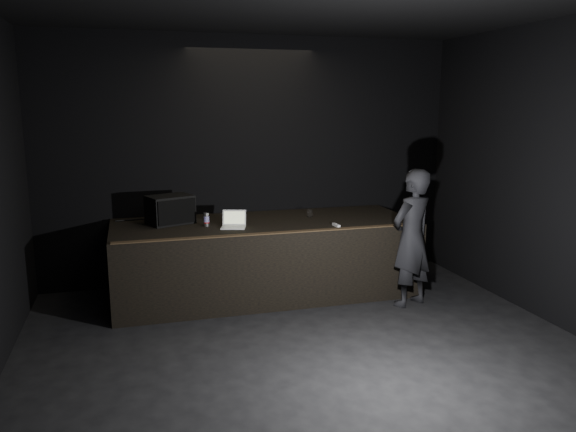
% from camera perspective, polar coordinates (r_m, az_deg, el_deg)
% --- Properties ---
extents(ground, '(7.00, 7.00, 0.00)m').
position_cam_1_polar(ground, '(5.39, 4.81, -16.93)').
color(ground, black).
rests_on(ground, ground).
extents(room_walls, '(6.10, 7.10, 3.52)m').
position_cam_1_polar(room_walls, '(4.78, 5.21, 4.98)').
color(room_walls, black).
rests_on(room_walls, ground).
extents(stage_riser, '(4.00, 1.50, 1.00)m').
position_cam_1_polar(stage_riser, '(7.64, -2.36, -4.23)').
color(stage_riser, black).
rests_on(stage_riser, ground).
extents(riser_lip, '(3.92, 0.10, 0.01)m').
position_cam_1_polar(riser_lip, '(6.85, -1.00, -1.69)').
color(riser_lip, brown).
rests_on(riser_lip, stage_riser).
extents(stage_monitor, '(0.66, 0.58, 0.37)m').
position_cam_1_polar(stage_monitor, '(7.51, -11.87, 0.64)').
color(stage_monitor, black).
rests_on(stage_monitor, stage_riser).
extents(cable, '(0.99, 0.13, 0.02)m').
position_cam_1_polar(cable, '(7.90, -13.56, -0.22)').
color(cable, black).
rests_on(cable, stage_riser).
extents(laptop, '(0.37, 0.35, 0.21)m').
position_cam_1_polar(laptop, '(7.20, -5.54, -0.71)').
color(laptop, silver).
rests_on(laptop, stage_riser).
extents(beer_can, '(0.07, 0.07, 0.17)m').
position_cam_1_polar(beer_can, '(7.29, -8.29, -0.36)').
color(beer_can, silver).
rests_on(beer_can, stage_riser).
extents(plastic_cup, '(0.08, 0.08, 0.10)m').
position_cam_1_polar(plastic_cup, '(7.83, 2.24, 0.29)').
color(plastic_cup, white).
rests_on(plastic_cup, stage_riser).
extents(wii_remote, '(0.05, 0.17, 0.03)m').
position_cam_1_polar(wii_remote, '(7.24, 4.91, -0.93)').
color(wii_remote, white).
rests_on(wii_remote, stage_riser).
extents(person, '(0.76, 0.64, 1.76)m').
position_cam_1_polar(person, '(7.27, 12.44, -2.20)').
color(person, black).
rests_on(person, ground).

